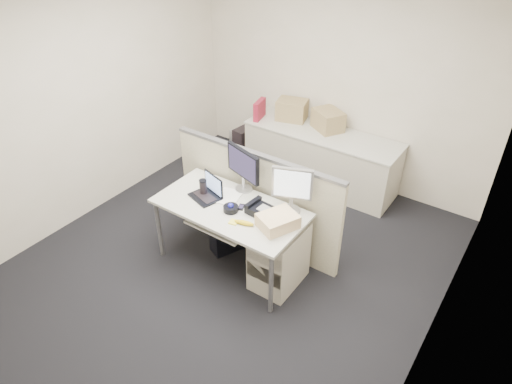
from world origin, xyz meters
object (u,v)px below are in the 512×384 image
Objects in this scene: monitor_main at (243,170)px; desk_phone at (260,210)px; desk at (230,212)px; laptop at (204,188)px.

monitor_main is 0.48m from desk_phone.
desk_phone is (0.30, 0.08, 0.10)m from desk.
desk_phone is at bearing -16.33° from monitor_main.
laptop is at bearing -165.29° from desk_phone.
monitor_main is at bearing 72.43° from laptop.
monitor_main is 1.99× the size of desk_phone.
monitor_main is (-0.07, 0.32, 0.30)m from desk.
monitor_main reaches higher than desk.
desk_phone is (0.60, 0.10, -0.08)m from laptop.
desk_phone reaches higher than desk.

